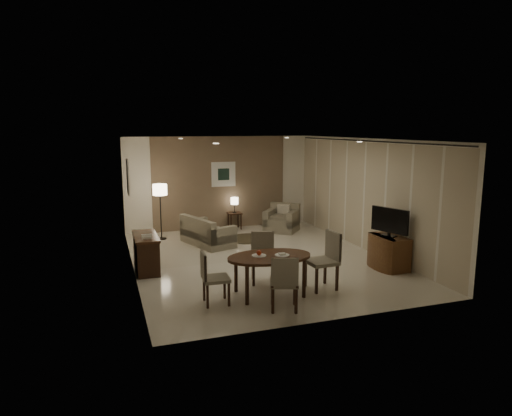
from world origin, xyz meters
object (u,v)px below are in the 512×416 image
object	(u,v)px
side_table	(235,221)
floor_lamp	(161,212)
tv_cabinet	(389,252)
chair_near	(284,282)
armchair	(282,218)
dining_table	(269,275)
chair_right	(321,261)
sofa	(208,231)
console_desk	(146,253)
chair_left	(216,278)
chair_far	(263,258)

from	to	relation	value
side_table	floor_lamp	world-z (taller)	floor_lamp
tv_cabinet	floor_lamp	xyz separation A→B (m)	(-4.25, 4.13, 0.39)
side_table	chair_near	bearing A→B (deg)	-98.50
tv_cabinet	armchair	bearing A→B (deg)	102.06
armchair	chair_near	bearing A→B (deg)	-70.73
dining_table	chair_right	xyz separation A→B (m)	(1.01, -0.02, 0.17)
tv_cabinet	sofa	xyz separation A→B (m)	(-3.20, 3.19, 0.01)
chair_near	side_table	xyz separation A→B (m)	(0.91, 6.06, -0.22)
chair_right	side_table	size ratio (longest dim) A/B	2.19
dining_table	tv_cabinet	bearing A→B (deg)	12.37
chair_right	floor_lamp	size ratio (longest dim) A/B	0.72
console_desk	side_table	bearing A→B (deg)	48.44
chair_near	chair_left	xyz separation A→B (m)	(-0.99, 0.60, -0.02)
tv_cabinet	dining_table	distance (m)	3.01
chair_far	chair_right	bearing A→B (deg)	-20.15
tv_cabinet	dining_table	size ratio (longest dim) A/B	0.59
chair_near	console_desk	bearing A→B (deg)	-36.00
console_desk	chair_left	xyz separation A→B (m)	(0.95, -2.25, 0.08)
dining_table	armchair	world-z (taller)	armchair
console_desk	chair_near	size ratio (longest dim) A/B	1.28
dining_table	chair_near	distance (m)	0.72
armchair	side_table	size ratio (longest dim) A/B	1.80
tv_cabinet	side_table	size ratio (longest dim) A/B	1.85
console_desk	chair_far	size ratio (longest dim) A/B	1.25
chair_left	chair_right	bearing A→B (deg)	-84.32
console_desk	chair_left	world-z (taller)	chair_left
chair_right	side_table	distance (m)	5.39
chair_near	chair_far	distance (m)	1.35
chair_far	armchair	world-z (taller)	chair_far
chair_near	tv_cabinet	bearing A→B (deg)	-135.60
chair_left	floor_lamp	size ratio (longest dim) A/B	0.61
chair_left	tv_cabinet	bearing A→B (deg)	-75.92
console_desk	sofa	distance (m)	2.39
dining_table	chair_near	size ratio (longest dim) A/B	1.63
sofa	floor_lamp	bearing A→B (deg)	29.25
side_table	chair_far	bearing A→B (deg)	-99.49
console_desk	chair_far	xyz separation A→B (m)	(2.06, -1.50, 0.10)
chair_right	chair_far	bearing A→B (deg)	-129.64
armchair	chair_left	bearing A→B (deg)	-82.42
chair_near	chair_right	world-z (taller)	chair_right
sofa	armchair	distance (m)	2.48
console_desk	tv_cabinet	size ratio (longest dim) A/B	1.33
sofa	floor_lamp	size ratio (longest dim) A/B	1.04
chair_far	chair_right	distance (m)	1.12
sofa	side_table	xyz separation A→B (m)	(1.15, 1.52, -0.12)
dining_table	chair_left	size ratio (longest dim) A/B	1.69
chair_near	chair_right	size ratio (longest dim) A/B	0.88
side_table	chair_left	bearing A→B (deg)	-109.19
dining_table	sofa	size ratio (longest dim) A/B	0.99
chair_left	floor_lamp	bearing A→B (deg)	6.90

